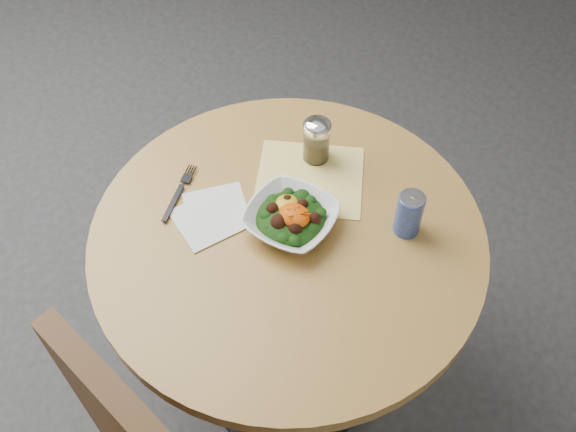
# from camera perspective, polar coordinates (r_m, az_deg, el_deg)

# --- Properties ---
(ground) EXTENTS (6.00, 6.00, 0.00)m
(ground) POSITION_cam_1_polar(r_m,az_deg,el_deg) (2.10, -0.02, -13.76)
(ground) COLOR #2B2B2E
(ground) RESTS_ON ground
(table) EXTENTS (0.90, 0.90, 0.75)m
(table) POSITION_cam_1_polar(r_m,az_deg,el_deg) (1.61, -0.03, -5.62)
(table) COLOR black
(table) RESTS_ON ground
(cloth_napkin) EXTENTS (0.34, 0.33, 0.00)m
(cloth_napkin) POSITION_cam_1_polar(r_m,az_deg,el_deg) (1.55, 1.95, 3.35)
(cloth_napkin) COLOR #E8B50C
(cloth_napkin) RESTS_ON table
(paper_napkins) EXTENTS (0.20, 0.22, 0.00)m
(paper_napkins) POSITION_cam_1_polar(r_m,az_deg,el_deg) (1.49, -6.76, 0.14)
(paper_napkins) COLOR silver
(paper_napkins) RESTS_ON table
(salad_bowl) EXTENTS (0.22, 0.22, 0.07)m
(salad_bowl) POSITION_cam_1_polar(r_m,az_deg,el_deg) (1.44, 0.27, -0.15)
(salad_bowl) COLOR white
(salad_bowl) RESTS_ON table
(fork) EXTENTS (0.09, 0.17, 0.00)m
(fork) POSITION_cam_1_polar(r_m,az_deg,el_deg) (1.54, -9.59, 2.24)
(fork) COLOR black
(fork) RESTS_ON table
(spice_shaker) EXTENTS (0.07, 0.07, 0.12)m
(spice_shaker) POSITION_cam_1_polar(r_m,az_deg,el_deg) (1.56, 2.55, 6.75)
(spice_shaker) COLOR silver
(spice_shaker) RESTS_ON table
(beverage_can) EXTENTS (0.06, 0.06, 0.11)m
(beverage_can) POSITION_cam_1_polar(r_m,az_deg,el_deg) (1.43, 10.71, 0.20)
(beverage_can) COLOR navy
(beverage_can) RESTS_ON table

